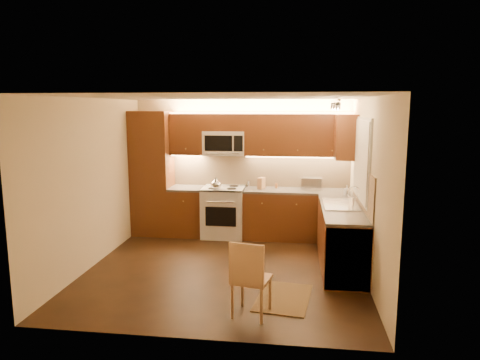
# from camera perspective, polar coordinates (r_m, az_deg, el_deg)

# --- Properties ---
(floor) EXTENTS (4.00, 4.00, 0.01)m
(floor) POSITION_cam_1_polar(r_m,az_deg,el_deg) (6.61, -1.94, -11.52)
(floor) COLOR black
(floor) RESTS_ON ground
(ceiling) EXTENTS (4.00, 4.00, 0.01)m
(ceiling) POSITION_cam_1_polar(r_m,az_deg,el_deg) (6.17, -2.08, 10.71)
(ceiling) COLOR beige
(ceiling) RESTS_ON ground
(wall_back) EXTENTS (4.00, 0.01, 2.50)m
(wall_back) POSITION_cam_1_polar(r_m,az_deg,el_deg) (8.23, 0.27, 1.66)
(wall_back) COLOR beige
(wall_back) RESTS_ON ground
(wall_front) EXTENTS (4.00, 0.01, 2.50)m
(wall_front) POSITION_cam_1_polar(r_m,az_deg,el_deg) (4.36, -6.33, -5.40)
(wall_front) COLOR beige
(wall_front) RESTS_ON ground
(wall_left) EXTENTS (0.01, 4.00, 2.50)m
(wall_left) POSITION_cam_1_polar(r_m,az_deg,el_deg) (6.88, -18.67, -0.36)
(wall_left) COLOR beige
(wall_left) RESTS_ON ground
(wall_right) EXTENTS (0.01, 4.00, 2.50)m
(wall_right) POSITION_cam_1_polar(r_m,az_deg,el_deg) (6.27, 16.35, -1.17)
(wall_right) COLOR beige
(wall_right) RESTS_ON ground
(pantry) EXTENTS (0.70, 0.60, 2.30)m
(pantry) POSITION_cam_1_polar(r_m,az_deg,el_deg) (8.32, -11.35, 0.87)
(pantry) COLOR #4F2811
(pantry) RESTS_ON floor
(base_cab_back_left) EXTENTS (0.62, 0.60, 0.86)m
(base_cab_back_left) POSITION_cam_1_polar(r_m,az_deg,el_deg) (8.27, -6.84, -4.15)
(base_cab_back_left) COLOR #4F2811
(base_cab_back_left) RESTS_ON floor
(counter_back_left) EXTENTS (0.62, 0.60, 0.04)m
(counter_back_left) POSITION_cam_1_polar(r_m,az_deg,el_deg) (8.18, -6.90, -1.08)
(counter_back_left) COLOR #393633
(counter_back_left) RESTS_ON base_cab_back_left
(base_cab_back_right) EXTENTS (1.92, 0.60, 0.86)m
(base_cab_back_right) POSITION_cam_1_polar(r_m,az_deg,el_deg) (8.02, 7.41, -4.59)
(base_cab_back_right) COLOR #4F2811
(base_cab_back_right) RESTS_ON floor
(counter_back_right) EXTENTS (1.92, 0.60, 0.04)m
(counter_back_right) POSITION_cam_1_polar(r_m,az_deg,el_deg) (7.93, 7.47, -1.43)
(counter_back_right) COLOR #393633
(counter_back_right) RESTS_ON base_cab_back_right
(base_cab_right) EXTENTS (0.60, 2.00, 0.86)m
(base_cab_right) POSITION_cam_1_polar(r_m,az_deg,el_deg) (6.80, 13.00, -7.31)
(base_cab_right) COLOR #4F2811
(base_cab_right) RESTS_ON floor
(counter_right) EXTENTS (0.60, 2.00, 0.04)m
(counter_right) POSITION_cam_1_polar(r_m,az_deg,el_deg) (6.69, 13.14, -3.62)
(counter_right) COLOR #393633
(counter_right) RESTS_ON base_cab_right
(dishwasher) EXTENTS (0.58, 0.60, 0.84)m
(dishwasher) POSITION_cam_1_polar(r_m,az_deg,el_deg) (6.14, 13.62, -9.18)
(dishwasher) COLOR silver
(dishwasher) RESTS_ON floor
(backsplash_back) EXTENTS (3.30, 0.02, 0.60)m
(backsplash_back) POSITION_cam_1_polar(r_m,az_deg,el_deg) (8.19, 2.69, 1.26)
(backsplash_back) COLOR tan
(backsplash_back) RESTS_ON wall_back
(backsplash_right) EXTENTS (0.02, 2.00, 0.60)m
(backsplash_right) POSITION_cam_1_polar(r_m,az_deg,el_deg) (6.66, 15.72, -0.97)
(backsplash_right) COLOR tan
(backsplash_right) RESTS_ON wall_right
(upper_cab_back_left) EXTENTS (0.62, 0.35, 0.75)m
(upper_cab_back_left) POSITION_cam_1_polar(r_m,az_deg,el_deg) (8.18, -6.82, 5.95)
(upper_cab_back_left) COLOR #4F2811
(upper_cab_back_left) RESTS_ON wall_back
(upper_cab_back_right) EXTENTS (1.92, 0.35, 0.75)m
(upper_cab_back_right) POSITION_cam_1_polar(r_m,az_deg,el_deg) (7.93, 7.63, 5.82)
(upper_cab_back_right) COLOR #4F2811
(upper_cab_back_right) RESTS_ON wall_back
(upper_cab_bridge) EXTENTS (0.76, 0.35, 0.31)m
(upper_cab_bridge) POSITION_cam_1_polar(r_m,az_deg,el_deg) (8.03, -2.03, 7.52)
(upper_cab_bridge) COLOR #4F2811
(upper_cab_bridge) RESTS_ON wall_back
(upper_cab_right_corner) EXTENTS (0.35, 0.50, 0.75)m
(upper_cab_right_corner) POSITION_cam_1_polar(r_m,az_deg,el_deg) (7.55, 13.63, 5.47)
(upper_cab_right_corner) COLOR #4F2811
(upper_cab_right_corner) RESTS_ON wall_right
(stove) EXTENTS (0.76, 0.65, 0.92)m
(stove) POSITION_cam_1_polar(r_m,az_deg,el_deg) (8.10, -2.14, -4.16)
(stove) COLOR silver
(stove) RESTS_ON floor
(microwave) EXTENTS (0.76, 0.38, 0.44)m
(microwave) POSITION_cam_1_polar(r_m,az_deg,el_deg) (8.03, -2.03, 4.84)
(microwave) COLOR silver
(microwave) RESTS_ON wall_back
(window_frame) EXTENTS (0.03, 1.44, 1.24)m
(window_frame) POSITION_cam_1_polar(r_m,az_deg,el_deg) (6.75, 15.65, 2.60)
(window_frame) COLOR silver
(window_frame) RESTS_ON wall_right
(window_blinds) EXTENTS (0.02, 1.36, 1.16)m
(window_blinds) POSITION_cam_1_polar(r_m,az_deg,el_deg) (6.75, 15.48, 2.61)
(window_blinds) COLOR silver
(window_blinds) RESTS_ON wall_right
(sink) EXTENTS (0.52, 0.86, 0.15)m
(sink) POSITION_cam_1_polar(r_m,az_deg,el_deg) (6.82, 13.05, -2.56)
(sink) COLOR silver
(sink) RESTS_ON counter_right
(faucet) EXTENTS (0.20, 0.04, 0.30)m
(faucet) POSITION_cam_1_polar(r_m,az_deg,el_deg) (6.82, 14.57, -1.96)
(faucet) COLOR silver
(faucet) RESTS_ON counter_right
(track_light_bar) EXTENTS (0.04, 1.20, 0.03)m
(track_light_bar) POSITION_cam_1_polar(r_m,az_deg,el_deg) (6.51, 12.33, 10.08)
(track_light_bar) COLOR silver
(track_light_bar) RESTS_ON ceiling
(kettle) EXTENTS (0.20, 0.20, 0.22)m
(kettle) POSITION_cam_1_polar(r_m,az_deg,el_deg) (7.80, -3.14, -0.42)
(kettle) COLOR silver
(kettle) RESTS_ON stove
(toaster_oven) EXTENTS (0.39, 0.31, 0.22)m
(toaster_oven) POSITION_cam_1_polar(r_m,az_deg,el_deg) (8.01, 9.35, -0.43)
(toaster_oven) COLOR silver
(toaster_oven) RESTS_ON counter_back_right
(knife_block) EXTENTS (0.14, 0.17, 0.21)m
(knife_block) POSITION_cam_1_polar(r_m,az_deg,el_deg) (7.96, 2.80, -0.42)
(knife_block) COLOR #A4774A
(knife_block) RESTS_ON counter_back_right
(spice_jar_a) EXTENTS (0.05, 0.05, 0.10)m
(spice_jar_a) POSITION_cam_1_polar(r_m,az_deg,el_deg) (8.15, 1.15, -0.56)
(spice_jar_a) COLOR silver
(spice_jar_a) RESTS_ON counter_back_right
(spice_jar_b) EXTENTS (0.05, 0.05, 0.09)m
(spice_jar_b) POSITION_cam_1_polar(r_m,az_deg,el_deg) (8.17, 3.20, -0.59)
(spice_jar_b) COLOR brown
(spice_jar_b) RESTS_ON counter_back_right
(spice_jar_c) EXTENTS (0.06, 0.06, 0.10)m
(spice_jar_c) POSITION_cam_1_polar(r_m,az_deg,el_deg) (8.20, 1.18, -0.48)
(spice_jar_c) COLOR silver
(spice_jar_c) RESTS_ON counter_back_right
(spice_jar_d) EXTENTS (0.06, 0.06, 0.09)m
(spice_jar_d) POSITION_cam_1_polar(r_m,az_deg,el_deg) (8.05, 4.77, -0.74)
(spice_jar_d) COLOR #9B5E2E
(spice_jar_d) RESTS_ON counter_back_right
(soap_bottle) EXTENTS (0.10, 0.10, 0.16)m
(soap_bottle) POSITION_cam_1_polar(r_m,az_deg,el_deg) (7.60, 13.73, -1.30)
(soap_bottle) COLOR silver
(soap_bottle) RESTS_ON counter_right
(rug) EXTENTS (0.76, 1.03, 0.01)m
(rug) POSITION_cam_1_polar(r_m,az_deg,el_deg) (5.70, 5.68, -15.02)
(rug) COLOR black
(rug) RESTS_ON floor
(dining_chair) EXTENTS (0.48, 0.48, 0.90)m
(dining_chair) POSITION_cam_1_polar(r_m,az_deg,el_deg) (5.10, 1.51, -12.55)
(dining_chair) COLOR #A4774A
(dining_chair) RESTS_ON floor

